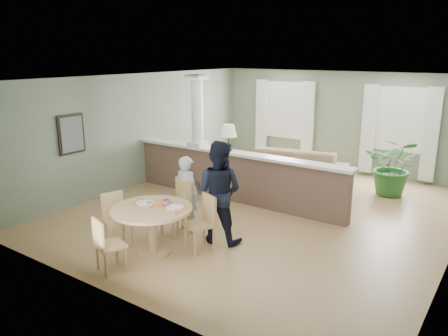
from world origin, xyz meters
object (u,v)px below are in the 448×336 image
Objects in this scene: chair_far_man at (203,220)px; man_person at (218,192)px; dining_table at (153,217)px; child_person at (187,194)px; chair_side at (116,217)px; houseplant at (394,167)px; chair_far_boy at (179,204)px; chair_near at (106,243)px; sofa at (290,169)px.

chair_far_man is 0.53× the size of man_person.
child_person reaches higher than dining_table.
child_person is (0.61, 1.15, 0.21)m from chair_side.
houseplant is at bearing -11.97° from chair_side.
man_person is at bearing 60.62° from dining_table.
man_person is (0.78, 0.14, 0.34)m from chair_far_boy.
child_person is at bearing -70.92° from chair_near.
dining_table is at bearing -64.77° from chair_side.
houseplant is 6.27m from chair_side.
chair_far_man is at bearing -97.52° from chair_near.
chair_near is at bearing -76.00° from chair_far_boy.
houseplant is at bearing -116.23° from child_person.
houseplant is 1.57× the size of chair_near.
chair_side is at bearing -173.14° from dining_table.
chair_far_man reaches higher than sofa.
chair_far_boy is (-2.60, -4.44, -0.13)m from houseplant.
child_person is (-0.04, 1.92, 0.23)m from chair_near.
chair_far_man is 1.09× the size of chair_near.
chair_side is at bearing -129.53° from chair_far_man.
sofa is at bearing 89.09° from dining_table.
chair_near is (-2.52, -6.18, -0.20)m from houseplant.
sofa is at bearing 120.28° from chair_far_man.
chair_far_man is at bearing -8.96° from chair_far_boy.
chair_far_boy reaches higher than chair_near.
sofa is 2.02× the size of houseplant.
chair_far_boy is at bearing -176.80° from chair_far_man.
chair_side reaches higher than dining_table.
chair_near is (-0.12, -0.86, -0.15)m from dining_table.
chair_far_boy is 1.12m from chair_side.
man_person is (-1.82, -4.30, 0.22)m from houseplant.
sofa is 4.75m from dining_table.
houseplant is at bearing -94.17° from chair_near.
chair_side is (-0.85, -4.83, 0.10)m from sofa.
houseplant is 4.68m from man_person.
child_person is at bearing 87.42° from chair_far_boy.
dining_table is 1.52× the size of chair_near.
chair_far_boy is 1.74m from chair_near.
houseplant reaches higher than chair_far_boy.
chair_far_boy is 0.24m from child_person.
man_person is (0.73, -0.04, 0.19)m from child_person.
chair_near is at bearing -92.04° from chair_far_man.
child_person is (0.05, 0.18, 0.16)m from chair_far_boy.
chair_near reaches higher than sofa.
chair_far_boy reaches higher than dining_table.
child_person is (-0.23, -3.68, 0.31)m from sofa.
chair_far_boy reaches higher than chair_far_man.
sofa is 3.70m from child_person.
chair_far_man reaches higher than dining_table.
chair_far_man is at bearing 46.02° from dining_table.
man_person is (0.50, -3.73, 0.49)m from sofa.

